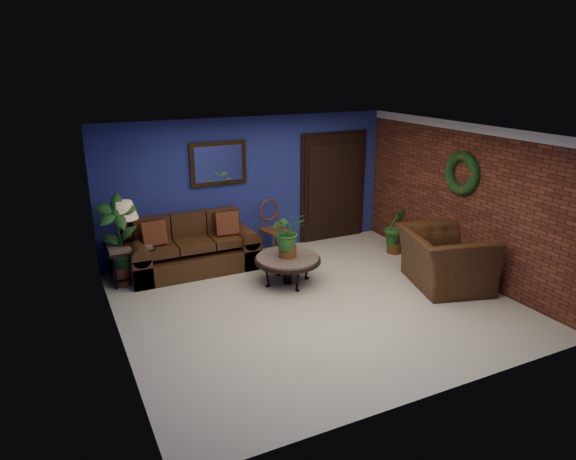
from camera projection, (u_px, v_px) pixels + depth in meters
name	position (u px, v px, depth m)	size (l,w,h in m)	color
floor	(315.00, 303.00, 7.61)	(5.50, 5.50, 0.00)	#BCB39C
wall_back	(250.00, 186.00, 9.36)	(5.50, 0.04, 2.50)	navy
wall_left	(113.00, 253.00, 6.08)	(0.04, 5.00, 2.50)	navy
wall_right_brick	(464.00, 201.00, 8.36)	(0.04, 5.00, 2.50)	brown
ceiling	(318.00, 133.00, 6.83)	(5.50, 5.00, 0.02)	silver
crown_molding	(471.00, 128.00, 7.98)	(0.03, 5.00, 0.14)	white
wall_mirror	(218.00, 164.00, 8.93)	(1.02, 0.06, 0.77)	#3D280F
closet_door	(333.00, 187.00, 10.12)	(1.44, 0.06, 2.18)	black
wreath	(462.00, 173.00, 8.24)	(0.72, 0.72, 0.16)	black
sofa	(192.00, 252.00, 8.77)	(2.14, 0.92, 0.96)	#432613
coffee_table	(288.00, 260.00, 8.18)	(1.06, 1.06, 0.46)	#4D4943
end_table	(129.00, 252.00, 8.26)	(0.70, 0.70, 0.64)	#4D4943
table_lamp	(125.00, 217.00, 8.08)	(0.40, 0.40, 0.67)	#3D280F
side_chair	(273.00, 224.00, 9.36)	(0.52, 0.52, 1.04)	brown
armchair	(444.00, 259.00, 8.10)	(1.37, 1.19, 0.89)	#432613
coffee_plant	(288.00, 233.00, 8.03)	(0.58, 0.52, 0.73)	brown
floor_plant	(395.00, 229.00, 9.48)	(0.47, 0.41, 0.88)	brown
tall_plant	(118.00, 238.00, 8.02)	(0.73, 0.58, 1.46)	brown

